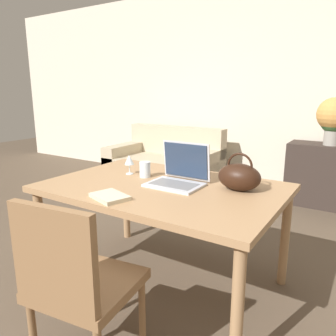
{
  "coord_description": "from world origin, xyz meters",
  "views": [
    {
      "loc": [
        1.13,
        -1.09,
        1.33
      ],
      "look_at": [
        0.04,
        0.63,
        0.84
      ],
      "focal_mm": 35.0,
      "sensor_mm": 36.0,
      "label": 1
    }
  ],
  "objects_px": {
    "handbag": "(239,177)",
    "flower_vase": "(334,118)",
    "couch": "(165,167)",
    "drinking_glass": "(145,169)",
    "laptop": "(180,173)",
    "wine_glass": "(129,160)",
    "chair": "(77,280)"
  },
  "relations": [
    {
      "from": "handbag",
      "to": "flower_vase",
      "type": "relative_size",
      "value": 0.51
    },
    {
      "from": "couch",
      "to": "drinking_glass",
      "type": "xyz_separation_m",
      "value": [
        1.05,
        -1.89,
        0.5
      ]
    },
    {
      "from": "handbag",
      "to": "drinking_glass",
      "type": "bearing_deg",
      "value": -174.99
    },
    {
      "from": "laptop",
      "to": "wine_glass",
      "type": "distance_m",
      "value": 0.44
    },
    {
      "from": "chair",
      "to": "wine_glass",
      "type": "bearing_deg",
      "value": 107.76
    },
    {
      "from": "couch",
      "to": "handbag",
      "type": "distance_m",
      "value": 2.57
    },
    {
      "from": "chair",
      "to": "wine_glass",
      "type": "xyz_separation_m",
      "value": [
        -0.45,
        0.94,
        0.33
      ]
    },
    {
      "from": "laptop",
      "to": "wine_glass",
      "type": "xyz_separation_m",
      "value": [
        -0.44,
        0.02,
        0.03
      ]
    },
    {
      "from": "laptop",
      "to": "flower_vase",
      "type": "relative_size",
      "value": 0.66
    },
    {
      "from": "laptop",
      "to": "flower_vase",
      "type": "xyz_separation_m",
      "value": [
        0.65,
        2.21,
        0.24
      ]
    },
    {
      "from": "chair",
      "to": "handbag",
      "type": "height_order",
      "value": "handbag"
    },
    {
      "from": "wine_glass",
      "to": "handbag",
      "type": "xyz_separation_m",
      "value": [
        0.82,
        0.05,
        -0.02
      ]
    },
    {
      "from": "chair",
      "to": "drinking_glass",
      "type": "distance_m",
      "value": 1.02
    },
    {
      "from": "laptop",
      "to": "handbag",
      "type": "height_order",
      "value": "laptop"
    },
    {
      "from": "handbag",
      "to": "wine_glass",
      "type": "bearing_deg",
      "value": -176.24
    },
    {
      "from": "couch",
      "to": "handbag",
      "type": "bearing_deg",
      "value": -46.58
    },
    {
      "from": "couch",
      "to": "flower_vase",
      "type": "xyz_separation_m",
      "value": [
        2.0,
        0.31,
        0.75
      ]
    },
    {
      "from": "couch",
      "to": "wine_glass",
      "type": "height_order",
      "value": "wine_glass"
    },
    {
      "from": "drinking_glass",
      "to": "handbag",
      "type": "relative_size",
      "value": 0.41
    },
    {
      "from": "chair",
      "to": "drinking_glass",
      "type": "relative_size",
      "value": 8.02
    },
    {
      "from": "laptop",
      "to": "drinking_glass",
      "type": "distance_m",
      "value": 0.3
    },
    {
      "from": "chair",
      "to": "couch",
      "type": "distance_m",
      "value": 3.14
    },
    {
      "from": "couch",
      "to": "drinking_glass",
      "type": "bearing_deg",
      "value": -60.86
    },
    {
      "from": "chair",
      "to": "flower_vase",
      "type": "relative_size",
      "value": 1.69
    },
    {
      "from": "wine_glass",
      "to": "flower_vase",
      "type": "xyz_separation_m",
      "value": [
        1.09,
        2.19,
        0.21
      ]
    },
    {
      "from": "couch",
      "to": "wine_glass",
      "type": "distance_m",
      "value": 2.16
    },
    {
      "from": "chair",
      "to": "flower_vase",
      "type": "height_order",
      "value": "flower_vase"
    },
    {
      "from": "drinking_glass",
      "to": "wine_glass",
      "type": "relative_size",
      "value": 0.76
    },
    {
      "from": "drinking_glass",
      "to": "flower_vase",
      "type": "distance_m",
      "value": 2.41
    },
    {
      "from": "chair",
      "to": "couch",
      "type": "relative_size",
      "value": 0.6
    },
    {
      "from": "chair",
      "to": "handbag",
      "type": "bearing_deg",
      "value": 61.57
    },
    {
      "from": "flower_vase",
      "to": "wine_glass",
      "type": "bearing_deg",
      "value": -116.53
    }
  ]
}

